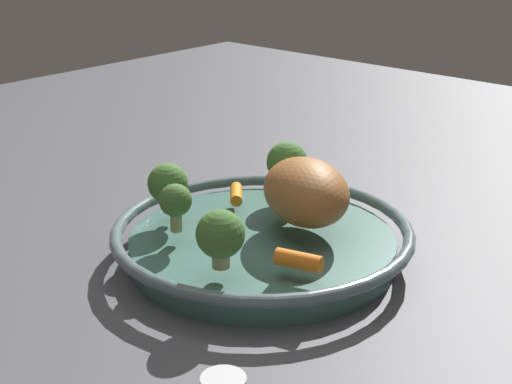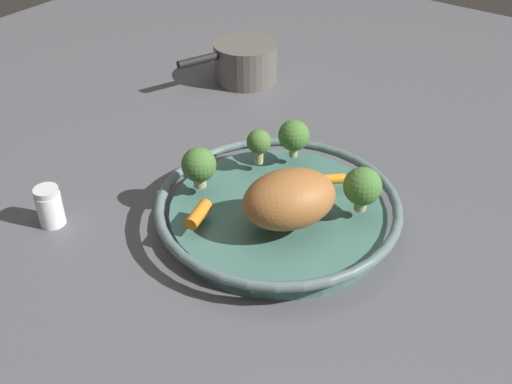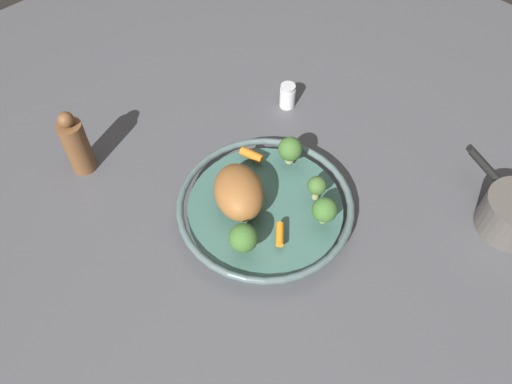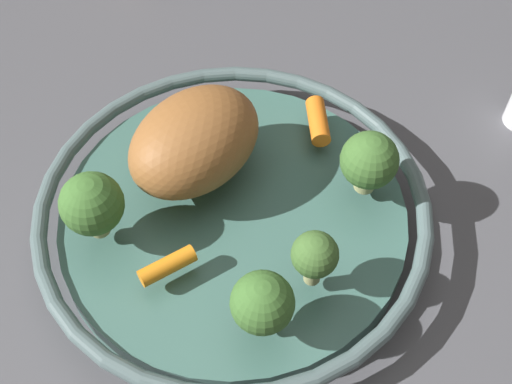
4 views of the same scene
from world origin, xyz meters
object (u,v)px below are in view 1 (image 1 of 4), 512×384
Objects in this scene: baby_carrot_center at (236,194)px; broccoli_floret_edge at (287,163)px; serving_bowl at (262,241)px; broccoli_floret_mid at (168,184)px; roast_chicken_piece at (306,192)px; baby_carrot_near_rim at (299,260)px; broccoli_floret_small at (220,235)px; broccoli_floret_large at (175,202)px.

broccoli_floret_edge is (-0.07, 0.03, 0.03)m from baby_carrot_center.
broccoli_floret_mid reaches higher than serving_bowl.
roast_chicken_piece reaches higher than baby_carrot_near_rim.
broccoli_floret_small is 0.95× the size of broccoli_floret_edge.
serving_bowl is 0.12m from baby_carrot_near_rim.
baby_carrot_center is 0.20m from baby_carrot_near_rim.
baby_carrot_near_rim is at bearing 61.12° from baby_carrot_center.
serving_bowl is 0.09m from baby_carrot_center.
broccoli_floret_large is at bearing -37.86° from serving_bowl.
serving_bowl is 2.73× the size of roast_chicken_piece.
baby_carrot_center is 0.19m from broccoli_floret_small.
broccoli_floret_mid is at bearing -21.30° from baby_carrot_center.
serving_bowl is at bearing -39.29° from roast_chicken_piece.
baby_carrot_center is 0.73× the size of broccoli_floret_edge.
serving_bowl is 5.41× the size of broccoli_floret_edge.
serving_bowl is at bearing -160.09° from broccoli_floret_small.
broccoli_floret_edge reaches higher than serving_bowl.
broccoli_floret_large is 0.18m from broccoli_floret_edge.
serving_bowl is 6.25× the size of broccoli_floret_large.
roast_chicken_piece is (-0.04, 0.03, 0.06)m from serving_bowl.
baby_carrot_near_rim is at bearing 86.22° from broccoli_floret_mid.
broccoli_floret_small reaches higher than serving_bowl.
broccoli_floret_large is (0.08, -0.06, 0.06)m from serving_bowl.
broccoli_floret_mid is 0.16m from broccoli_floret_edge.
broccoli_floret_large is 0.06m from broccoli_floret_mid.
baby_carrot_center is 0.78× the size of broccoli_floret_mid.
serving_bowl is at bearing -120.76° from baby_carrot_near_rim.
baby_carrot_near_rim is at bearing 96.30° from broccoli_floret_large.
baby_carrot_near_rim is at bearing 129.26° from broccoli_floret_small.
baby_carrot_near_rim is 0.76× the size of broccoli_floret_edge.
baby_carrot_center reaches higher than serving_bowl.
broccoli_floret_edge is (-0.06, -0.08, 0.00)m from roast_chicken_piece.
baby_carrot_near_rim is 0.81× the size of broccoli_floret_mid.
roast_chicken_piece is 2.62× the size of baby_carrot_near_rim.
broccoli_floret_edge is at bearing -157.51° from broccoli_floret_small.
serving_bowl is 5.75× the size of broccoli_floret_mid.
roast_chicken_piece is at bearing 141.65° from broccoli_floret_large.
broccoli_floret_edge is (-0.16, -0.15, 0.03)m from baby_carrot_near_rim.
roast_chicken_piece reaches higher than serving_bowl.
baby_carrot_near_rim reaches higher than serving_bowl.
roast_chicken_piece is at bearing 140.71° from serving_bowl.
serving_bowl is 0.08m from roast_chicken_piece.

